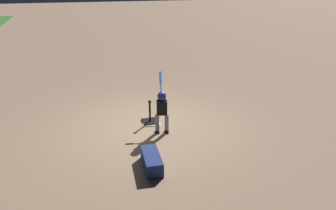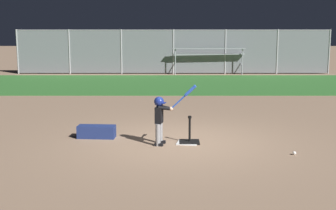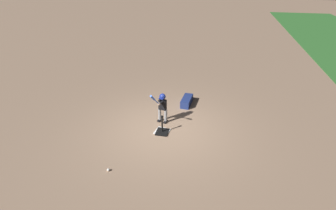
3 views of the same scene
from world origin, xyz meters
TOP-DOWN VIEW (x-y plane):
  - ground_plane at (0.00, 0.00)m, footprint 90.00×90.00m
  - home_plate at (0.15, -0.06)m, footprint 0.51×0.51m
  - batting_tee at (0.20, -0.04)m, footprint 0.42×0.38m
  - batter_child at (-0.42, -0.19)m, footprint 0.89×0.38m
  - baseball at (2.21, -0.99)m, footprint 0.07×0.07m
  - equipment_bag at (-1.88, 0.42)m, footprint 0.86×0.38m

SIDE VIEW (x-z plane):
  - ground_plane at x=0.00m, z-range 0.00..0.00m
  - home_plate at x=0.15m, z-range 0.00..0.02m
  - baseball at x=2.21m, z-range 0.00..0.07m
  - batting_tee at x=0.20m, z-range -0.22..0.38m
  - equipment_bag at x=-1.88m, z-range 0.00..0.28m
  - batter_child at x=-0.42m, z-range 0.01..1.32m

